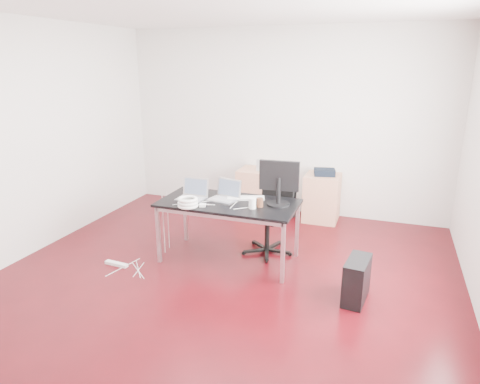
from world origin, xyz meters
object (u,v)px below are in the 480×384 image
(desk, at_px, (229,206))
(filing_cabinet_left, at_px, (256,191))
(office_chair, at_px, (272,205))
(filing_cabinet_right, at_px, (322,198))
(pc_tower, at_px, (357,280))

(desk, xyz_separation_m, filing_cabinet_left, (-0.21, 1.72, -0.33))
(office_chair, relative_size, filing_cabinet_left, 1.54)
(filing_cabinet_right, xyz_separation_m, pc_tower, (0.71, -2.16, -0.13))
(desk, xyz_separation_m, pc_tower, (1.53, -0.44, -0.46))
(filing_cabinet_left, height_order, pc_tower, filing_cabinet_left)
(office_chair, height_order, filing_cabinet_left, office_chair)
(desk, distance_m, filing_cabinet_right, 1.94)
(office_chair, bearing_deg, filing_cabinet_right, 92.15)
(desk, relative_size, filing_cabinet_left, 2.29)
(office_chair, bearing_deg, pc_tower, -17.84)
(office_chair, relative_size, pc_tower, 2.40)
(filing_cabinet_right, relative_size, pc_tower, 1.56)
(office_chair, bearing_deg, filing_cabinet_left, 135.16)
(filing_cabinet_left, bearing_deg, pc_tower, -51.19)
(desk, height_order, pc_tower, desk)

